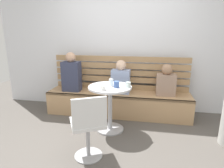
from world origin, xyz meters
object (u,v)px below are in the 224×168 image
at_px(booth_bench, 118,103).
at_px(cup_water_clear, 111,82).
at_px(cafe_table, 110,100).
at_px(white_chair, 88,125).
at_px(cup_ceramic_white, 103,88).
at_px(person_child_left, 121,79).
at_px(cup_mug_blue, 116,84).
at_px(cup_glass_short, 128,85).
at_px(person_child_middle, 166,82).
at_px(person_adult, 71,74).

distance_m(booth_bench, cup_water_clear, 0.84).
height_order(cafe_table, white_chair, white_chair).
xyz_separation_m(booth_bench, cup_ceramic_white, (-0.09, -0.85, 0.55)).
xyz_separation_m(cafe_table, person_child_left, (0.08, 0.65, 0.19)).
xyz_separation_m(booth_bench, cup_mug_blue, (0.08, -0.68, 0.57)).
height_order(cafe_table, cup_ceramic_white, cup_ceramic_white).
bearing_deg(cup_glass_short, cup_water_clear, 172.63).
bearing_deg(white_chair, cup_ceramic_white, 85.72).
height_order(booth_bench, cup_water_clear, cup_water_clear).
distance_m(cafe_table, white_chair, 0.82).
bearing_deg(person_child_middle, cup_water_clear, -144.97).
height_order(white_chair, person_child_middle, person_child_middle).
bearing_deg(white_chair, person_child_left, 82.78).
distance_m(booth_bench, cup_glass_short, 0.89).
bearing_deg(cup_glass_short, white_chair, -115.81).
bearing_deg(cup_ceramic_white, white_chair, -94.28).
height_order(person_adult, cup_ceramic_white, person_adult).
bearing_deg(cup_ceramic_white, cup_mug_blue, 44.55).
bearing_deg(person_child_left, cup_glass_short, -72.44).
bearing_deg(person_child_left, cafe_table, -96.77).
relative_size(person_adult, person_child_left, 1.21).
bearing_deg(cup_glass_short, person_child_middle, 46.88).
bearing_deg(booth_bench, cup_water_clear, -91.40).
relative_size(cup_mug_blue, cup_ceramic_white, 1.19).
height_order(person_child_left, person_child_middle, person_child_left).
bearing_deg(cup_mug_blue, cafe_table, 159.07).
xyz_separation_m(person_adult, cup_ceramic_white, (0.82, -0.83, -0.00)).
xyz_separation_m(person_child_left, cup_ceramic_white, (-0.14, -0.86, 0.06)).
bearing_deg(cup_ceramic_white, cup_glass_short, 31.34).
distance_m(person_adult, cup_glass_short, 1.31).
relative_size(person_adult, cup_ceramic_white, 9.38).
xyz_separation_m(white_chair, cup_mug_blue, (0.22, 0.76, 0.32)).
bearing_deg(cup_mug_blue, cup_glass_short, 13.32).
relative_size(booth_bench, white_chair, 3.18).
xyz_separation_m(cup_mug_blue, cup_ceramic_white, (-0.17, -0.17, -0.01)).
height_order(person_adult, cup_mug_blue, person_adult).
distance_m(person_child_left, cup_mug_blue, 0.70).
height_order(person_child_left, cup_glass_short, person_child_left).
bearing_deg(person_adult, booth_bench, 1.75).
distance_m(booth_bench, cup_mug_blue, 0.89).
relative_size(person_adult, cup_water_clear, 6.82).
bearing_deg(white_chair, person_adult, 118.51).
relative_size(person_child_middle, cup_mug_blue, 6.00).
relative_size(white_chair, cup_mug_blue, 8.95).
relative_size(cafe_table, person_adult, 0.99).
xyz_separation_m(person_adult, person_child_middle, (1.78, 0.04, -0.09)).
relative_size(person_child_left, cup_water_clear, 5.65).
bearing_deg(person_adult, person_child_middle, 1.37).
height_order(person_child_middle, cup_ceramic_white, person_child_middle).
distance_m(person_child_left, person_child_middle, 0.82).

